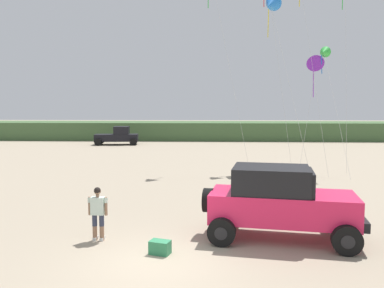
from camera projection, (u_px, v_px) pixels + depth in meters
The scene contains 9 objects.
ground_plane at pixel (159, 262), 10.41m from camera, with size 220.00×220.00×0.00m, color gray.
dune_ridge at pixel (220, 130), 50.25m from camera, with size 90.00×7.67×2.17m, color #426038.
jeep at pixel (280, 201), 12.19m from camera, with size 4.99×3.03×2.26m.
person_watching at pixel (98, 211), 12.05m from camera, with size 0.62×0.31×1.67m.
cooler_box at pixel (160, 247), 11.00m from camera, with size 0.56×0.36×0.38m, color #2D7F51.
distant_pickup at pixel (118, 136), 42.72m from camera, with size 4.80×2.89×1.98m.
kite_red_delta at pixel (316, 66), 26.72m from camera, with size 2.62×4.43×7.66m.
kite_pink_ribbon at pixel (271, 4), 25.48m from camera, with size 2.46×5.90×11.54m.
kite_black_sled at pixel (324, 52), 26.07m from camera, with size 1.10×5.54×8.17m.
Camera 1 is at (1.34, -10.02, 4.11)m, focal length 36.85 mm.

